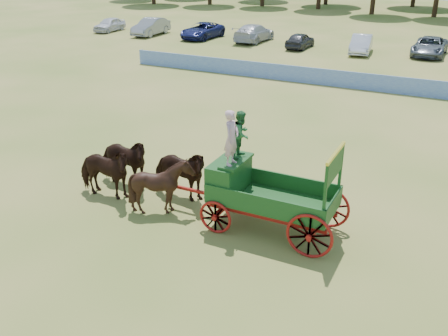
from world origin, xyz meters
TOP-DOWN VIEW (x-y plane):
  - ground at (0.00, 0.00)m, footprint 160.00×160.00m
  - horse_lead_left at (-2.21, -0.73)m, footprint 2.37×1.23m
  - horse_lead_right at (-2.21, 0.37)m, footprint 2.30×1.07m
  - horse_wheel_left at (0.19, -0.73)m, footprint 2.09×1.95m
  - horse_wheel_right at (0.19, 0.37)m, footprint 2.30×1.07m
  - farm_dray at (3.15, -0.17)m, footprint 6.00×2.00m
  - sponsor_banner at (-1.00, 18.00)m, footprint 26.00×0.08m
  - parked_cars at (-4.08, 30.01)m, footprint 43.36×7.61m

SIDE VIEW (x-z plane):
  - ground at x=0.00m, z-range 0.00..0.00m
  - sponsor_banner at x=-1.00m, z-range 0.00..1.05m
  - parked_cars at x=-4.08m, z-range -0.06..1.59m
  - horse_lead_left at x=-2.21m, z-range 0.00..1.93m
  - horse_lead_right at x=-2.21m, z-range 0.00..1.93m
  - horse_wheel_right at x=0.19m, z-range 0.00..1.93m
  - horse_wheel_left at x=0.19m, z-range 0.00..1.93m
  - farm_dray at x=3.15m, z-range -0.28..3.56m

